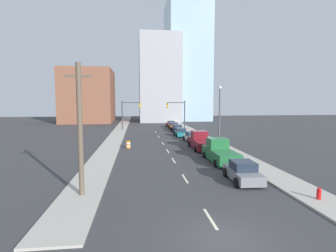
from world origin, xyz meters
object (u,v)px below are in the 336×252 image
fire_hydrant (319,194)px  pickup_truck_green (220,152)px  utility_pole_left_near (80,129)px  pickup_truck_maroon (201,142)px  traffic_signal_right (179,111)px  sedan_white (192,137)px  sedan_navy (177,129)px  sedan_teal (181,132)px  sedan_orange (174,126)px  sedan_red (171,124)px  sedan_gray (243,172)px  traffic_signal_left (128,111)px  traffic_barrel (128,145)px  street_lamp (220,112)px

fire_hydrant → pickup_truck_green: pickup_truck_green is taller
utility_pole_left_near → pickup_truck_maroon: utility_pole_left_near is taller
traffic_signal_right → sedan_white: 17.19m
pickup_truck_green → pickup_truck_maroon: 7.26m
pickup_truck_green → sedan_navy: 26.13m
sedan_teal → sedan_navy: (0.40, 6.42, 0.02)m
sedan_orange → sedan_red: size_ratio=1.01×
utility_pole_left_near → sedan_navy: bearing=71.8°
sedan_red → sedan_gray: bearing=-93.1°
sedan_navy → sedan_orange: bearing=88.1°
sedan_teal → utility_pole_left_near: bearing=-110.7°
utility_pole_left_near → sedan_white: bearing=62.1°
sedan_teal → traffic_signal_left: bearing=132.2°
pickup_truck_green → sedan_navy: pickup_truck_green is taller
sedan_white → sedan_teal: sedan_white is taller
fire_hydrant → sedan_teal: size_ratio=0.19×
pickup_truck_maroon → sedan_red: bearing=90.2°
pickup_truck_green → fire_hydrant: bearing=-77.1°
sedan_white → sedan_orange: bearing=88.1°
utility_pole_left_near → traffic_barrel: size_ratio=8.74×
traffic_barrel → traffic_signal_left: bearing=92.1°
street_lamp → sedan_white: size_ratio=1.82×
sedan_gray → pickup_truck_maroon: pickup_truck_maroon is taller
sedan_white → sedan_navy: 12.57m
fire_hydrant → sedan_navy: size_ratio=0.18×
fire_hydrant → pickup_truck_maroon: size_ratio=0.13×
traffic_signal_left → traffic_signal_right: same height
pickup_truck_green → sedan_orange: bearing=90.0°
street_lamp → sedan_white: bearing=114.5°
sedan_white → sedan_orange: 18.22m
traffic_signal_left → utility_pole_left_near: bearing=-92.3°
utility_pole_left_near → sedan_white: (11.69, 22.09, -3.61)m
traffic_barrel → pickup_truck_green: pickup_truck_green is taller
sedan_gray → sedan_orange: size_ratio=0.94×
sedan_white → sedan_gray: bearing=-93.7°
pickup_truck_maroon → sedan_orange: 24.52m
sedan_gray → pickup_truck_maroon: (0.20, 13.89, 0.20)m
sedan_navy → traffic_signal_left: bearing=155.3°
sedan_teal → fire_hydrant: bearing=-83.4°
traffic_barrel → sedan_gray: (8.99, -15.21, 0.22)m
traffic_signal_right → sedan_gray: size_ratio=1.45×
pickup_truck_maroon → sedan_white: bearing=88.7°
sedan_white → sedan_red: size_ratio=0.97×
traffic_signal_right → traffic_signal_left: bearing=180.0°
fire_hydrant → sedan_navy: bearing=94.3°
traffic_barrel → sedan_gray: bearing=-59.4°
pickup_truck_green → sedan_orange: pickup_truck_green is taller
traffic_signal_right → sedan_white: traffic_signal_right is taller
sedan_navy → fire_hydrant: bearing=-87.0°
street_lamp → sedan_gray: 15.50m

